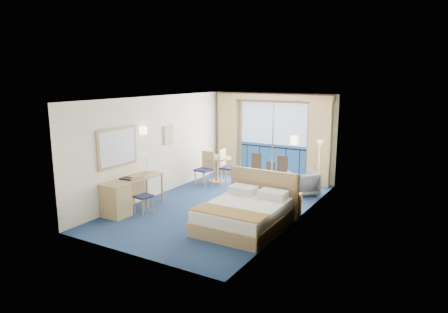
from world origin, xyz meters
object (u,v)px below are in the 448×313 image
Objects in this scene: bed at (245,214)px; desk at (120,197)px; armchair at (303,183)px; table_chair_a at (226,165)px; floor_lamp at (319,153)px; table_chair_b at (206,167)px; nightstand at (291,204)px; round_table at (217,163)px; desk_chair at (141,193)px.

bed is 3.00m from desk.
table_chair_a is at bearing -45.76° from armchair.
floor_lamp is at bearing 175.11° from armchair.
table_chair_b is (-3.15, -0.86, -0.56)m from floor_lamp.
bed reaches higher than nightstand.
floor_lamp is at bearing 89.62° from nightstand.
armchair is 0.42× the size of desk.
table_chair_a is at bearing 77.73° from desk.
bed reaches higher than table_chair_a.
desk is 1.64× the size of table_chair_b.
floor_lamp is at bearing 21.15° from table_chair_b.
armchair is at bearing 16.96° from table_chair_b.
nightstand is at bearing 64.57° from bed.
desk is at bearing 1.12° from armchair.
table_chair_a is at bearing -11.51° from round_table.
desk_chair is 0.86× the size of table_chair_b.
nightstand is at bearing 51.70° from armchair.
bed is at bearing -115.43° from nightstand.
nightstand is 0.74× the size of armchair.
table_chair_a is (-2.71, -0.42, -0.54)m from floor_lamp.
nightstand is at bearing -90.38° from floor_lamp.
bed is 3.84m from round_table.
armchair is at bearing 49.59° from desk.
floor_lamp is 1.41× the size of table_chair_a.
table_chair_b is (-2.83, -0.56, 0.25)m from armchair.
floor_lamp is at bearing -88.35° from table_chair_a.
table_chair_b is (-3.14, 1.16, 0.32)m from nightstand.
desk_chair is at bearing -91.49° from round_table.
table_chair_b is at bearing 127.87° from table_chair_a.
floor_lamp is at bearing 6.34° from round_table.
desk is (-2.90, -0.78, 0.13)m from bed.
table_chair_a is 0.63m from table_chair_b.
table_chair_a reaches higher than armchair.
nightstand is 0.31× the size of desk.
bed is at bearing 36.16° from armchair.
nightstand is at bearing -53.75° from desk_chair.
table_chair_b is at bearing 159.68° from nightstand.
floor_lamp is 0.89× the size of desk.
desk_chair reaches higher than nightstand.
desk is 1.92× the size of desk_chair.
bed is 2.33× the size of desk_chair.
desk is at bearing -90.32° from table_chair_b.
round_table is at bearing 130.47° from bed.
bed is 2.88× the size of armchair.
table_chair_a is (0.37, -0.08, 0.01)m from round_table.
floor_lamp is 2.79m from table_chair_a.
desk_chair is at bearing -170.90° from bed.
round_table is at bearing 83.64° from desk.
armchair is (-0.31, 1.72, 0.06)m from nightstand.
table_chair_a is (-2.11, 2.84, 0.30)m from bed.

